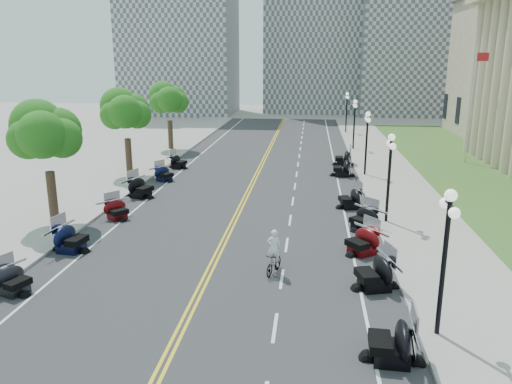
{
  "coord_description": "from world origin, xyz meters",
  "views": [
    {
      "loc": [
        4.24,
        -23.41,
        8.95
      ],
      "look_at": [
        1.37,
        2.62,
        2.0
      ],
      "focal_mm": 35.0,
      "sensor_mm": 36.0,
      "label": 1
    }
  ],
  "objects_px": {
    "bicycle": "(274,263)",
    "cyclist_rider": "(274,235)",
    "flagpole": "(471,107)",
    "motorcycle_n_3": "(392,339)"
  },
  "relations": [
    {
      "from": "flagpole",
      "to": "motorcycle_n_3",
      "type": "relative_size",
      "value": 4.69
    },
    {
      "from": "bicycle",
      "to": "cyclist_rider",
      "type": "height_order",
      "value": "cyclist_rider"
    },
    {
      "from": "bicycle",
      "to": "cyclist_rider",
      "type": "relative_size",
      "value": 0.96
    },
    {
      "from": "flagpole",
      "to": "bicycle",
      "type": "height_order",
      "value": "flagpole"
    },
    {
      "from": "flagpole",
      "to": "bicycle",
      "type": "relative_size",
      "value": 6.3
    },
    {
      "from": "motorcycle_n_3",
      "to": "cyclist_rider",
      "type": "height_order",
      "value": "cyclist_rider"
    },
    {
      "from": "cyclist_rider",
      "to": "flagpole",
      "type": "bearing_deg",
      "value": -120.8
    },
    {
      "from": "flagpole",
      "to": "motorcycle_n_3",
      "type": "height_order",
      "value": "flagpole"
    },
    {
      "from": "flagpole",
      "to": "motorcycle_n_3",
      "type": "xyz_separation_m",
      "value": [
        -11.13,
        -31.57,
        -4.25
      ]
    },
    {
      "from": "motorcycle_n_3",
      "to": "bicycle",
      "type": "relative_size",
      "value": 1.34
    }
  ]
}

